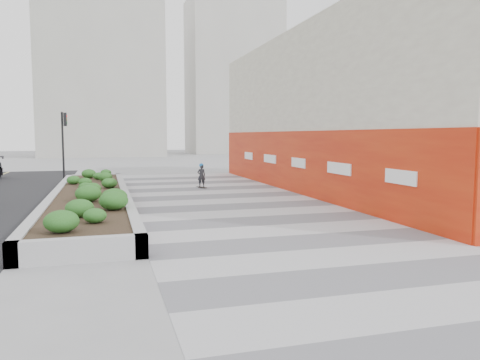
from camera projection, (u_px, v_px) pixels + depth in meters
name	position (u px, v px, depth m)	size (l,w,h in m)	color
ground	(282.00, 232.00, 13.60)	(160.00, 160.00, 0.00)	gray
walkway	(251.00, 215.00, 16.47)	(8.00, 36.00, 0.01)	#A8A8AD
building	(347.00, 112.00, 23.74)	(6.04, 24.08, 8.00)	#B9AD9E
planter	(90.00, 195.00, 18.73)	(3.00, 18.00, 0.90)	#9E9EA0
traffic_signal_near	(64.00, 136.00, 28.07)	(0.33, 0.28, 4.20)	black
distant_bldg_north_l	(102.00, 83.00, 63.85)	(16.00, 12.00, 20.00)	#ADAAA3
distant_bldg_north_r	(233.00, 77.00, 73.99)	(14.00, 10.00, 24.00)	#ADAAA3
manhole_cover	(264.00, 214.00, 16.61)	(0.44, 0.44, 0.01)	#595654
skateboarder	(201.00, 176.00, 24.73)	(0.47, 0.74, 1.33)	beige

